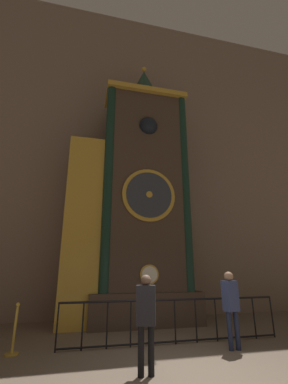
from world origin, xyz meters
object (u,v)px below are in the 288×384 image
object	(u,v)px
visitor_near	(146,313)
stanchion_post	(14,337)
visitor_far	(231,301)
clock_tower	(134,199)

from	to	relation	value
visitor_near	stanchion_post	xyz separation A→B (m)	(-2.47, 1.74, -0.64)
visitor_far	clock_tower	bearing A→B (deg)	102.74
visitor_near	visitor_far	world-z (taller)	visitor_far
visitor_near	visitor_far	bearing A→B (deg)	40.30
clock_tower	stanchion_post	distance (m)	5.44
visitor_near	stanchion_post	distance (m)	3.09
visitor_near	visitor_far	size ratio (longest dim) A/B	0.98
clock_tower	visitor_near	size ratio (longest dim) A/B	6.26
clock_tower	stanchion_post	size ratio (longest dim) A/B	9.98
clock_tower	visitor_far	bearing A→B (deg)	-61.26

